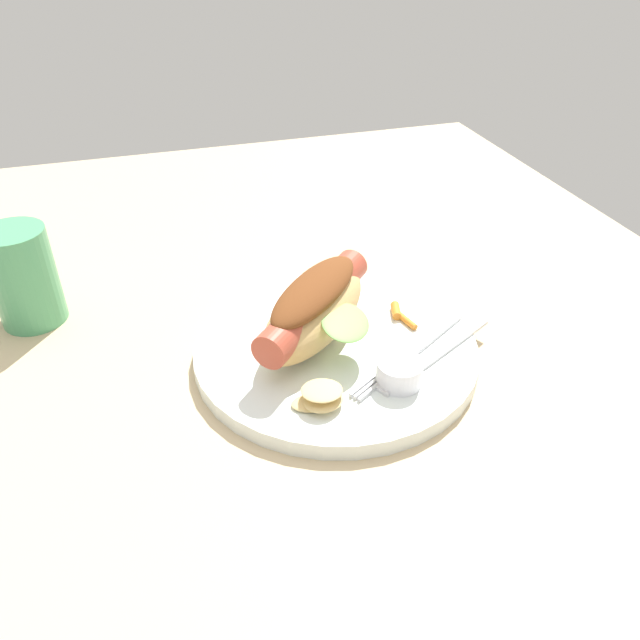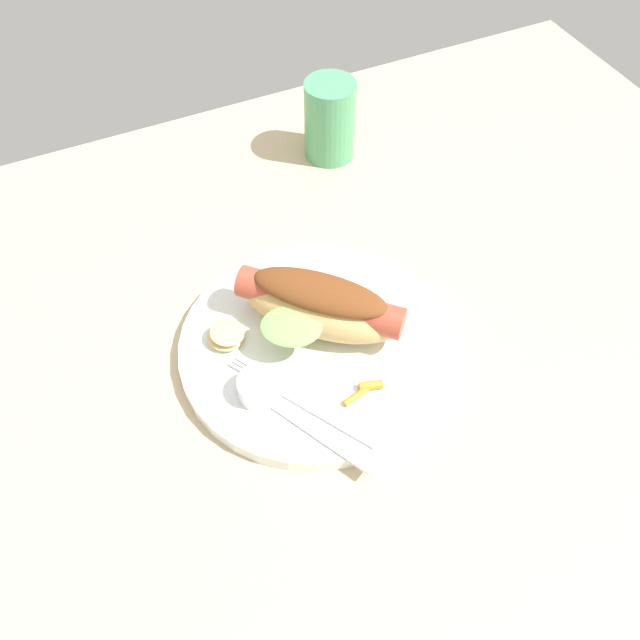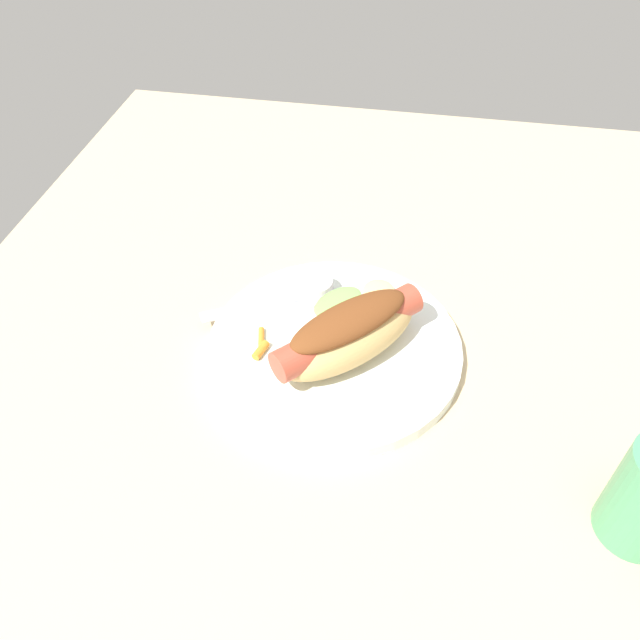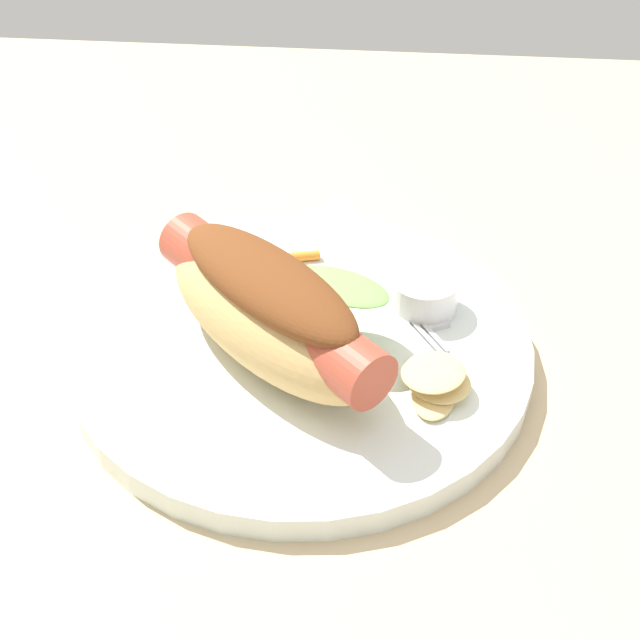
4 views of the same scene
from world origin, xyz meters
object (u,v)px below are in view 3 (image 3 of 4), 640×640
Objects in this scene: fork at (284,311)px; carrot_garnish at (261,344)px; hot_dog at (348,333)px; plate at (335,348)px; knife at (269,304)px; chips_pile at (380,294)px; sauce_ramekin at (315,287)px.

fork is 3.59× the size of carrot_garnish.
hot_dog reaches higher than carrot_garnish.
knife is (4.53, 8.34, 0.98)cm from plate.
chips_pile is 1.29× the size of carrot_garnish.
plate is at bearing -56.31° from knife.
sauce_ramekin is 0.77× the size of chips_pile.
sauce_ramekin is at bearing 95.08° from chips_pile.
carrot_garnish is (-9.79, 11.53, -0.36)cm from chips_pile.
sauce_ramekin reaches higher than chips_pile.
hot_dog is at bearing -149.60° from sauce_ramekin.
chips_pile is (0.66, -7.47, -0.36)cm from sauce_ramekin.
knife is 12.76cm from chips_pile.
chips_pile is at bearing -26.96° from plate.
fork reaches higher than plate.
fork and knife have the same top height.
hot_dog is 3.03× the size of chips_pile.
knife is (-2.62, 4.85, -0.93)cm from sauce_ramekin.
sauce_ramekin is 0.99× the size of carrot_garnish.
hot_dog is 10.33cm from sauce_ramekin.
chips_pile is at bearing -12.89° from knife.
fork is at bearing -51.10° from knife.
carrot_garnish is (-1.97, 7.55, 1.20)cm from plate.
sauce_ramekin is at bearing 74.81° from hot_dog.
chips_pile is at bearing 30.19° from hot_dog.
plate is 9.54cm from knife.
sauce_ramekin is 0.28× the size of fork.
hot_dog reaches higher than fork.
carrot_garnish reaches higher than plate.
fork is 2.20cm from knife.
sauce_ramekin is (8.69, 5.10, -2.32)cm from hot_dog.
carrot_garnish is (-0.44, 9.16, -3.03)cm from hot_dog.
hot_dog is at bearing -64.96° from fork.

